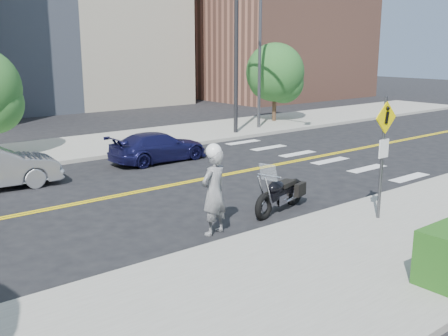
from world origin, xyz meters
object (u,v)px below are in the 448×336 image
at_px(parked_car_blue, 158,147).
at_px(pedestrian_sign, 383,146).
at_px(motorcyclist, 214,190).
at_px(motorcycle, 280,185).

bearing_deg(parked_car_blue, pedestrian_sign, -178.86).
xyz_separation_m(pedestrian_sign, motorcyclist, (-3.61, 2.00, -0.88)).
distance_m(pedestrian_sign, motorcycle, 2.85).
distance_m(pedestrian_sign, parked_car_blue, 9.68).
xyz_separation_m(pedestrian_sign, parked_car_blue, (-0.38, 9.57, -1.40)).
height_order(pedestrian_sign, motorcycle, pedestrian_sign).
relative_size(motorcycle, parked_car_blue, 0.60).
bearing_deg(motorcyclist, pedestrian_sign, 139.44).
bearing_deg(pedestrian_sign, motorcycle, 116.81).
distance_m(motorcyclist, parked_car_blue, 8.25).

